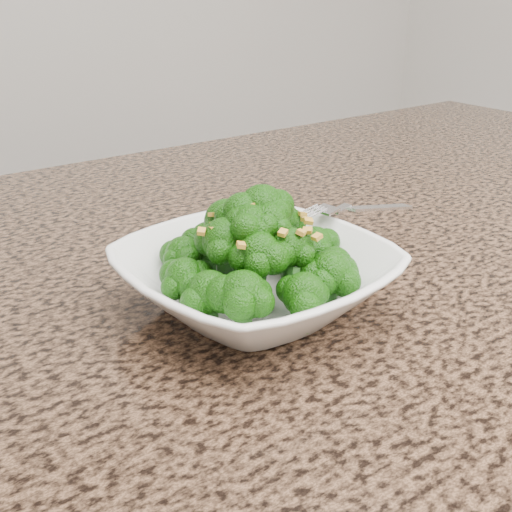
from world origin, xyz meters
TOP-DOWN VIEW (x-y plane):
  - granite_counter at (0.00, 0.30)m, footprint 1.64×1.04m
  - bowl at (-0.15, 0.27)m, footprint 0.24×0.24m
  - broccoli_pile at (-0.15, 0.27)m, footprint 0.20×0.20m
  - garlic_topping at (-0.15, 0.27)m, footprint 0.12×0.12m
  - fork at (-0.03, 0.29)m, footprint 0.17×0.05m

SIDE VIEW (x-z plane):
  - granite_counter at x=0.00m, z-range 0.87..0.90m
  - bowl at x=-0.15m, z-range 0.90..0.96m
  - fork at x=-0.03m, z-range 0.96..0.97m
  - broccoli_pile at x=-0.15m, z-range 0.96..1.02m
  - garlic_topping at x=-0.15m, z-range 1.02..1.03m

